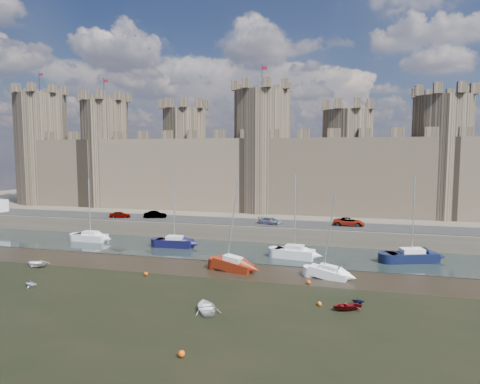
# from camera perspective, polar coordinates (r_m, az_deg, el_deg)

# --- Properties ---
(ground) EXTENTS (160.00, 160.00, 0.00)m
(ground) POSITION_cam_1_polar(r_m,az_deg,el_deg) (40.88, -14.70, -14.95)
(ground) COLOR black
(ground) RESTS_ON ground
(seaweed_patch) EXTENTS (70.00, 34.00, 0.01)m
(seaweed_patch) POSITION_cam_1_polar(r_m,az_deg,el_deg) (36.17, -19.61, -17.87)
(seaweed_patch) COLOR black
(seaweed_patch) RESTS_ON ground
(water_channel) EXTENTS (160.00, 12.00, 0.08)m
(water_channel) POSITION_cam_1_polar(r_m,az_deg,el_deg) (61.98, -3.62, -7.68)
(water_channel) COLOR black
(water_channel) RESTS_ON ground
(quay) EXTENTS (160.00, 60.00, 2.50)m
(quay) POSITION_cam_1_polar(r_m,az_deg,el_deg) (96.04, 3.18, -2.23)
(quay) COLOR #4C443A
(quay) RESTS_ON ground
(road) EXTENTS (160.00, 7.00, 0.10)m
(road) POSITION_cam_1_polar(r_m,az_deg,el_deg) (70.86, -1.07, -3.93)
(road) COLOR black
(road) RESTS_ON quay
(castle) EXTENTS (108.50, 11.00, 29.00)m
(castle) POSITION_cam_1_polar(r_m,az_deg,el_deg) (83.64, 1.12, 3.80)
(castle) COLOR #42382B
(castle) RESTS_ON quay
(car_0) EXTENTS (3.75, 2.15, 1.20)m
(car_0) POSITION_cam_1_polar(r_m,az_deg,el_deg) (77.18, -15.72, -2.94)
(car_0) COLOR gray
(car_0) RESTS_ON quay
(car_1) EXTENTS (4.04, 2.30, 1.26)m
(car_1) POSITION_cam_1_polar(r_m,az_deg,el_deg) (75.63, -11.25, -2.99)
(car_1) COLOR gray
(car_1) RESTS_ON quay
(car_2) EXTENTS (4.34, 2.81, 1.17)m
(car_2) POSITION_cam_1_polar(r_m,az_deg,el_deg) (67.96, 4.14, -3.89)
(car_2) COLOR gray
(car_2) RESTS_ON quay
(car_3) EXTENTS (4.83, 2.33, 1.33)m
(car_3) POSITION_cam_1_polar(r_m,az_deg,el_deg) (68.58, 14.32, -3.90)
(car_3) COLOR gray
(car_3) RESTS_ON quay
(sailboat_0) EXTENTS (5.29, 2.20, 9.78)m
(sailboat_0) POSITION_cam_1_polar(r_m,az_deg,el_deg) (71.21, -19.32, -5.65)
(sailboat_0) COLOR silver
(sailboat_0) RESTS_ON ground
(sailboat_1) EXTENTS (5.36, 2.35, 10.51)m
(sailboat_1) POSITION_cam_1_polar(r_m,az_deg,el_deg) (63.90, -8.71, -6.61)
(sailboat_1) COLOR black
(sailboat_1) RESTS_ON ground
(sailboat_2) EXTENTS (5.35, 2.65, 11.08)m
(sailboat_2) POSITION_cam_1_polar(r_m,az_deg,el_deg) (57.21, 7.28, -7.98)
(sailboat_2) COLOR silver
(sailboat_2) RESTS_ON ground
(sailboat_3) EXTENTS (6.71, 4.35, 10.98)m
(sailboat_3) POSITION_cam_1_polar(r_m,az_deg,el_deg) (59.15, 21.93, -7.92)
(sailboat_3) COLOR black
(sailboat_3) RESTS_ON ground
(sailboat_4) EXTENTS (5.05, 2.88, 11.12)m
(sailboat_4) POSITION_cam_1_polar(r_m,az_deg,el_deg) (51.28, -0.96, -9.60)
(sailboat_4) COLOR maroon
(sailboat_4) RESTS_ON ground
(sailboat_5) EXTENTS (4.55, 2.55, 9.25)m
(sailboat_5) POSITION_cam_1_polar(r_m,az_deg,el_deg) (49.48, 11.73, -10.42)
(sailboat_5) COLOR white
(sailboat_5) RESTS_ON ground
(dinghy_2) EXTENTS (3.58, 3.91, 0.66)m
(dinghy_2) POSITION_cam_1_polar(r_m,az_deg,el_deg) (39.30, -4.50, -15.12)
(dinghy_2) COLOR silver
(dinghy_2) RESTS_ON ground
(dinghy_3) EXTENTS (1.45, 1.26, 0.74)m
(dinghy_3) POSITION_cam_1_polar(r_m,az_deg,el_deg) (50.55, -26.10, -10.90)
(dinghy_3) COLOR silver
(dinghy_3) RESTS_ON ground
(dinghy_4) EXTENTS (3.40, 3.17, 0.57)m
(dinghy_4) POSITION_cam_1_polar(r_m,az_deg,el_deg) (40.67, 13.96, -14.62)
(dinghy_4) COLOR maroon
(dinghy_4) RESTS_ON ground
(dinghy_6) EXTENTS (3.98, 3.45, 0.69)m
(dinghy_6) POSITION_cam_1_polar(r_m,az_deg,el_deg) (59.09, -25.55, -8.57)
(dinghy_6) COLOR silver
(dinghy_6) RESTS_ON ground
(dinghy_7) EXTENTS (1.44, 1.32, 0.64)m
(dinghy_7) POSITION_cam_1_polar(r_m,az_deg,el_deg) (42.28, 15.46, -13.81)
(dinghy_7) COLOR black
(dinghy_7) RESTS_ON ground
(buoy_1) EXTENTS (0.47, 0.47, 0.47)m
(buoy_1) POSITION_cam_1_polar(r_m,az_deg,el_deg) (50.54, -12.43, -10.62)
(buoy_1) COLOR #D44309
(buoy_1) RESTS_ON ground
(buoy_2) EXTENTS (0.50, 0.50, 0.50)m
(buoy_2) POSITION_cam_1_polar(r_m,az_deg,el_deg) (31.70, -7.80, -20.59)
(buoy_2) COLOR #D84809
(buoy_2) RESTS_ON ground
(buoy_3) EXTENTS (0.48, 0.48, 0.48)m
(buoy_3) POSITION_cam_1_polar(r_m,az_deg,el_deg) (47.06, 9.13, -11.78)
(buoy_3) COLOR #CC4509
(buoy_3) RESTS_ON ground
(buoy_5) EXTENTS (0.42, 0.42, 0.42)m
(buoy_5) POSITION_cam_1_polar(r_m,az_deg,el_deg) (41.10, 10.55, -14.43)
(buoy_5) COLOR #EE600A
(buoy_5) RESTS_ON ground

